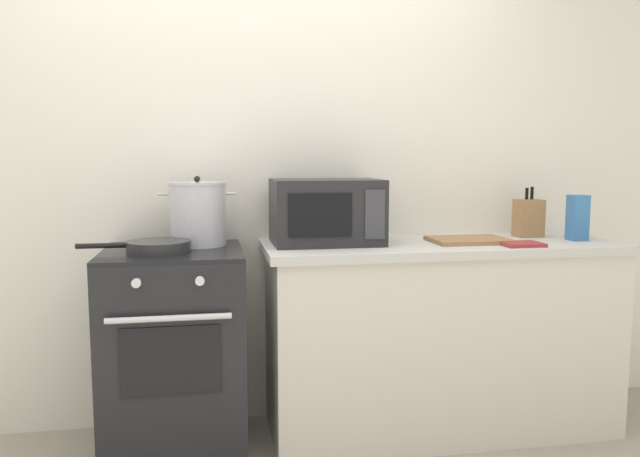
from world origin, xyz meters
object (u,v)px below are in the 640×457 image
stove (175,352)px  frying_pan (157,247)px  pasta_box (578,218)px  knife_block (528,218)px  stock_pot (198,214)px  microwave (326,212)px  oven_mitt (522,244)px  cutting_board (469,240)px

stove → frying_pan: size_ratio=1.97×
pasta_box → knife_block: bearing=133.8°
stove → stock_pot: bearing=48.6°
stove → pasta_box: size_ratio=4.18×
stock_pot → knife_block: (1.64, 0.02, -0.05)m
microwave → pasta_box: 1.23m
knife_block → frying_pan: bearing=-173.4°
oven_mitt → cutting_board: bearing=139.1°
cutting_board → oven_mitt: 0.24m
stock_pot → oven_mitt: 1.48m
cutting_board → stove: bearing=-180.0°
cutting_board → pasta_box: bearing=-3.2°
stock_pot → pasta_box: (1.81, -0.15, -0.04)m
stock_pot → microwave: (0.59, -0.05, 0.00)m
stock_pot → pasta_box: stock_pot is taller
stove → stock_pot: stock_pot is taller
cutting_board → pasta_box: size_ratio=1.64×
frying_pan → pasta_box: (1.97, 0.04, 0.08)m
frying_pan → microwave: (0.75, 0.15, 0.12)m
microwave → cutting_board: size_ratio=1.39×
cutting_board → oven_mitt: (0.18, -0.16, -0.00)m
microwave → oven_mitt: size_ratio=2.78×
stove → pasta_box: (1.92, -0.03, 0.57)m
stock_pot → stove: bearing=-131.4°
frying_pan → cutting_board: size_ratio=1.30×
cutting_board → knife_block: size_ratio=1.42×
stove → pasta_box: bearing=-0.9°
stock_pot → microwave: size_ratio=0.69×
knife_block → oven_mitt: bearing=-123.2°
stock_pot → cutting_board: bearing=-5.6°
frying_pan → cutting_board: bearing=2.8°
oven_mitt → microwave: bearing=164.5°
knife_block → pasta_box: (0.16, -0.17, 0.01)m
stove → knife_block: 1.85m
frying_pan → knife_block: size_ratio=1.85×
frying_pan → knife_block: 1.83m
cutting_board → stock_pot: bearing=174.4°
stove → knife_block: (1.75, 0.14, 0.56)m
stock_pot → microwave: 0.59m
frying_pan → stock_pot: bearing=49.3°
frying_pan → knife_block: knife_block is taller
stock_pot → cutting_board: (1.26, -0.12, -0.14)m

